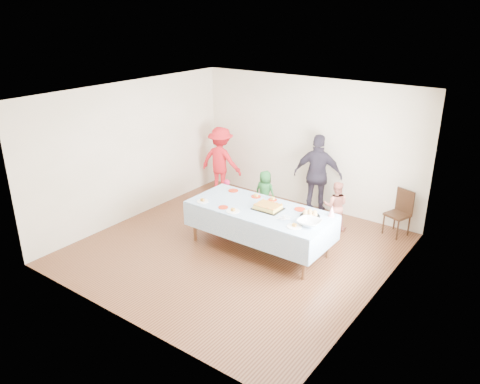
# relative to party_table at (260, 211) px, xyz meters

# --- Properties ---
(ground) EXTENTS (5.00, 5.00, 0.00)m
(ground) POSITION_rel_party_table_xyz_m (-0.32, -0.25, -0.72)
(ground) COLOR #442313
(ground) RESTS_ON ground
(room_walls) EXTENTS (5.04, 5.04, 2.72)m
(room_walls) POSITION_rel_party_table_xyz_m (-0.27, -0.24, 1.05)
(room_walls) COLOR beige
(room_walls) RESTS_ON ground
(party_table) EXTENTS (2.50, 1.10, 0.78)m
(party_table) POSITION_rel_party_table_xyz_m (0.00, 0.00, 0.00)
(party_table) COLOR brown
(party_table) RESTS_ON ground
(birthday_cake) EXTENTS (0.48, 0.37, 0.08)m
(birthday_cake) POSITION_rel_party_table_xyz_m (0.14, 0.04, 0.09)
(birthday_cake) COLOR black
(birthday_cake) RESTS_ON party_table
(rolls_tray) EXTENTS (0.33, 0.33, 0.10)m
(rolls_tray) POSITION_rel_party_table_xyz_m (0.86, 0.19, 0.10)
(rolls_tray) COLOR black
(rolls_tray) RESTS_ON party_table
(punch_bowl) EXTENTS (0.36, 0.36, 0.09)m
(punch_bowl) POSITION_rel_party_table_xyz_m (1.00, -0.10, 0.10)
(punch_bowl) COLOR silver
(punch_bowl) RESTS_ON party_table
(party_hat) EXTENTS (0.11, 0.11, 0.19)m
(party_hat) POSITION_rel_party_table_xyz_m (1.14, 0.41, 0.15)
(party_hat) COLOR white
(party_hat) RESTS_ON party_table
(fork_pile) EXTENTS (0.24, 0.18, 0.07)m
(fork_pile) POSITION_rel_party_table_xyz_m (0.58, -0.15, 0.09)
(fork_pile) COLOR white
(fork_pile) RESTS_ON party_table
(plate_red_far_a) EXTENTS (0.19, 0.19, 0.01)m
(plate_red_far_a) POSITION_rel_party_table_xyz_m (-0.84, 0.37, 0.06)
(plate_red_far_a) COLOR red
(plate_red_far_a) RESTS_ON party_table
(plate_red_far_b) EXTENTS (0.18, 0.18, 0.01)m
(plate_red_far_b) POSITION_rel_party_table_xyz_m (-0.33, 0.38, 0.06)
(plate_red_far_b) COLOR red
(plate_red_far_b) RESTS_ON party_table
(plate_red_far_c) EXTENTS (0.16, 0.16, 0.01)m
(plate_red_far_c) POSITION_rel_party_table_xyz_m (-0.01, 0.42, 0.06)
(plate_red_far_c) COLOR red
(plate_red_far_c) RESTS_ON party_table
(plate_red_far_d) EXTENTS (0.19, 0.19, 0.01)m
(plate_red_far_d) POSITION_rel_party_table_xyz_m (0.59, 0.34, 0.06)
(plate_red_far_d) COLOR red
(plate_red_far_d) RESTS_ON party_table
(plate_red_near) EXTENTS (0.17, 0.17, 0.01)m
(plate_red_near) POSITION_rel_party_table_xyz_m (-0.51, -0.35, 0.06)
(plate_red_near) COLOR red
(plate_red_near) RESTS_ON party_table
(plate_white_left) EXTENTS (0.21, 0.21, 0.01)m
(plate_white_left) POSITION_rel_party_table_xyz_m (-0.97, -0.36, 0.06)
(plate_white_left) COLOR white
(plate_white_left) RESTS_ON party_table
(plate_white_mid) EXTENTS (0.23, 0.23, 0.01)m
(plate_white_mid) POSITION_rel_party_table_xyz_m (-0.28, -0.38, 0.06)
(plate_white_mid) COLOR white
(plate_white_mid) RESTS_ON party_table
(plate_white_right) EXTENTS (0.24, 0.24, 0.01)m
(plate_white_right) POSITION_rel_party_table_xyz_m (0.85, -0.29, 0.06)
(plate_white_right) COLOR white
(plate_white_right) RESTS_ON party_table
(dining_chair) EXTENTS (0.48, 0.48, 0.86)m
(dining_chair) POSITION_rel_party_table_xyz_m (1.78, 2.02, -0.24)
(dining_chair) COLOR black
(dining_chair) RESTS_ON ground
(toddler_left) EXTENTS (0.32, 0.25, 0.78)m
(toddler_left) POSITION_rel_party_table_xyz_m (-1.32, 0.79, -0.33)
(toddler_left) COLOR #B61642
(toddler_left) RESTS_ON ground
(toddler_mid) EXTENTS (0.46, 0.31, 0.91)m
(toddler_mid) POSITION_rel_party_table_xyz_m (-0.77, 1.35, -0.27)
(toddler_mid) COLOR #22682D
(toddler_mid) RESTS_ON ground
(toddler_right) EXTENTS (0.57, 0.52, 0.96)m
(toddler_right) POSITION_rel_party_table_xyz_m (0.72, 1.51, -0.25)
(toddler_right) COLOR #C46D5B
(toddler_right) RESTS_ON ground
(adult_left) EXTENTS (1.05, 0.68, 1.53)m
(adult_left) POSITION_rel_party_table_xyz_m (-2.19, 1.71, 0.04)
(adult_left) COLOR red
(adult_left) RESTS_ON ground
(adult_right) EXTENTS (1.05, 0.66, 1.66)m
(adult_right) POSITION_rel_party_table_xyz_m (0.09, 1.95, 0.11)
(adult_right) COLOR #2E2837
(adult_right) RESTS_ON ground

